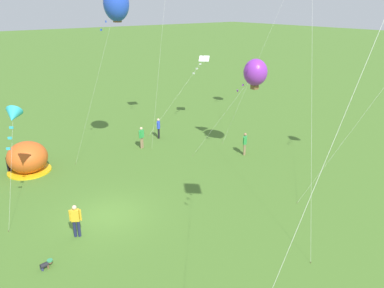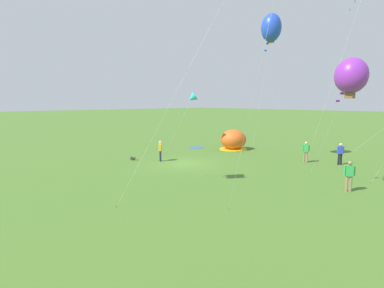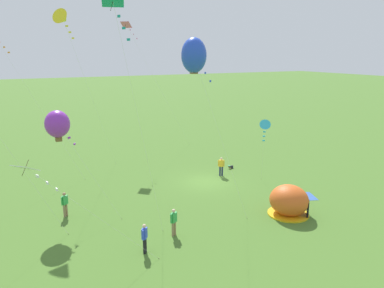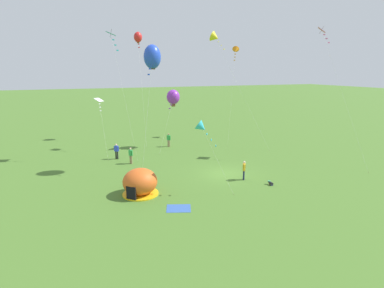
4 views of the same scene
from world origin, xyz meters
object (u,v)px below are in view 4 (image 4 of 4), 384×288
Objects in this scene: kite_yellow at (215,37)px; kite_white at (99,102)px; kite_pink at (323,34)px; kite_teal at (112,37)px; person_far_back at (131,155)px; popup_tent at (140,182)px; toddler_crawling at (270,183)px; kite_orange at (236,51)px; kite_purple at (173,97)px; person_center_field at (116,150)px; kite_cyan at (202,127)px; kite_red at (138,37)px; person_watching_sky at (244,169)px; person_strolling at (169,139)px; kite_blue at (152,57)px.

kite_yellow is 15.92m from kite_white.
kite_pink is 22.25m from kite_teal.
person_far_back is 0.13× the size of kite_teal.
person_far_back is 0.12× the size of kite_yellow.
person_far_back is (0.83, 8.28, -0.03)m from popup_tent.
kite_orange reaches higher than toddler_crawling.
popup_tent is 10.94m from toddler_crawling.
kite_purple is 0.51× the size of kite_pink.
popup_tent is 0.42× the size of kite_white.
kite_orange is at bearing 18.91° from person_center_field.
toddler_crawling is at bearing -49.23° from person_center_field.
kite_red is (0.14, 22.04, 8.63)m from kite_cyan.
kite_orange is 0.88× the size of kite_red.
kite_yellow reaches higher than kite_white.
person_watching_sky is at bearing -48.51° from person_center_field.
person_strolling is at bearing 64.03° from popup_tent.
kite_blue is (2.82, 5.89, 9.69)m from popup_tent.
kite_red reaches higher than person_strolling.
kite_blue is 1.64× the size of kite_purple.
popup_tent is at bearing -115.97° from person_strolling.
popup_tent is at bearing -115.61° from kite_blue.
person_watching_sky and person_far_back have the same top height.
kite_teal reaches higher than kite_orange.
kite_blue reaches higher than person_center_field.
person_center_field is 0.12× the size of kite_yellow.
toddler_crawling is at bearing -45.73° from kite_blue.
kite_teal is at bearing 103.17° from person_far_back.
person_far_back is at bearing 134.69° from person_watching_sky.
kite_cyan reaches higher than person_watching_sky.
kite_blue is at bearing 136.40° from person_watching_sky.
kite_orange is (16.90, 8.45, 11.24)m from person_far_back.
person_far_back is 7.99m from person_strolling.
toddler_crawling is 19.41m from kite_yellow.
person_watching_sky is 1.00× the size of person_strolling.
kite_blue is at bearing -97.53° from kite_red.
kite_yellow reaches higher than person_center_field.
kite_yellow is (12.49, 1.47, 12.35)m from person_center_field.
kite_purple reaches higher than person_center_field.
kite_cyan is at bearing 171.75° from toddler_crawling.
person_center_field is at bearing 130.77° from toddler_crawling.
kite_purple is 0.56× the size of kite_orange.
person_watching_sky is at bearing -82.26° from kite_purple.
popup_tent is 11.68m from kite_blue.
toddler_crawling is 23.49m from kite_orange.
toddler_crawling is 0.32× the size of person_watching_sky.
person_watching_sky is 1.00× the size of person_center_field.
person_watching_sky is 19.03m from kite_teal.
popup_tent is 24.72m from kite_pink.
toddler_crawling is 0.32× the size of person_far_back.
kite_purple is at bearing 161.29° from kite_yellow.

